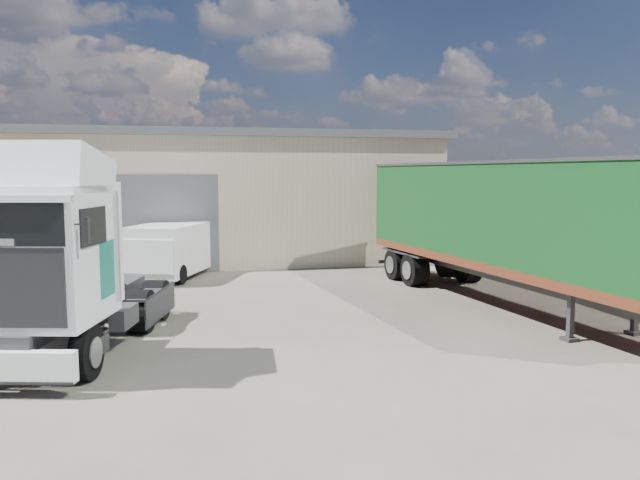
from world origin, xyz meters
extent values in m
plane|color=#2B2A23|center=(0.00, 0.00, 0.00)|extent=(120.00, 120.00, 0.00)
cube|color=beige|center=(-6.00, 16.00, 2.50)|extent=(30.00, 12.00, 5.00)
cube|color=#515456|center=(-6.00, 16.00, 5.15)|extent=(30.60, 12.60, 0.30)
cube|color=#515456|center=(-2.00, 9.98, 1.80)|extent=(4.00, 0.08, 3.60)
cube|color=#515456|center=(-6.00, 16.00, 5.35)|extent=(30.60, 0.40, 0.15)
cube|color=#964126|center=(11.50, 6.00, 1.25)|extent=(0.35, 26.00, 2.50)
cylinder|color=black|center=(-4.00, -1.63, 0.50)|extent=(2.48, 1.52, 1.00)
cylinder|color=black|center=(-3.21, 1.56, 0.50)|extent=(2.53, 1.53, 1.00)
cylinder|color=black|center=(-2.90, 2.84, 0.50)|extent=(2.53, 1.53, 1.00)
cube|color=#2D2D30|center=(-3.46, 0.56, 0.85)|extent=(2.31, 6.23, 0.28)
cube|color=silver|center=(-4.22, -2.50, 0.52)|extent=(2.38, 0.80, 0.52)
cube|color=silver|center=(-3.92, -1.31, 2.14)|extent=(2.80, 2.66, 2.30)
cube|color=black|center=(-4.18, -2.36, 1.79)|extent=(2.02, 0.55, 1.32)
cube|color=black|center=(-4.18, -2.34, 2.82)|extent=(2.06, 0.55, 0.71)
cube|color=silver|center=(-3.88, -1.13, 3.62)|extent=(2.70, 2.33, 1.15)
cube|color=#0D5E4F|center=(-2.69, -1.23, 1.88)|extent=(0.18, 0.69, 1.03)
cylinder|color=#2D2D30|center=(-3.17, 1.75, 1.04)|extent=(1.25, 1.25, 0.11)
cube|color=#2D2D30|center=(6.88, -1.43, 0.54)|extent=(0.33, 0.33, 1.09)
cube|color=#2D2D30|center=(8.66, -1.24, 0.54)|extent=(0.33, 0.33, 1.09)
cylinder|color=black|center=(6.95, 6.39, 0.52)|extent=(2.62, 1.31, 1.05)
cube|color=#2D2D30|center=(7.37, 2.40, 0.89)|extent=(2.04, 11.89, 0.35)
cube|color=#5B2814|center=(7.37, 2.40, 1.22)|extent=(3.72, 12.07, 0.24)
cube|color=black|center=(7.37, 2.40, 2.62)|extent=(3.72, 12.07, 2.57)
cube|color=#2D2D30|center=(7.37, 2.40, 3.93)|extent=(3.78, 12.13, 0.08)
cylinder|color=black|center=(-2.19, 7.88, 0.33)|extent=(2.01, 1.33, 0.65)
cylinder|color=black|center=(-0.99, 10.82, 0.33)|extent=(2.01, 1.33, 0.65)
cube|color=silver|center=(-1.59, 9.35, 1.04)|extent=(3.48, 4.94, 1.69)
cube|color=silver|center=(-2.31, 7.61, 0.99)|extent=(2.04, 1.52, 1.09)
cube|color=black|center=(-2.23, 7.79, 1.54)|extent=(1.64, 0.73, 0.60)
camera|label=1|loc=(-1.31, -13.22, 3.64)|focal=35.00mm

